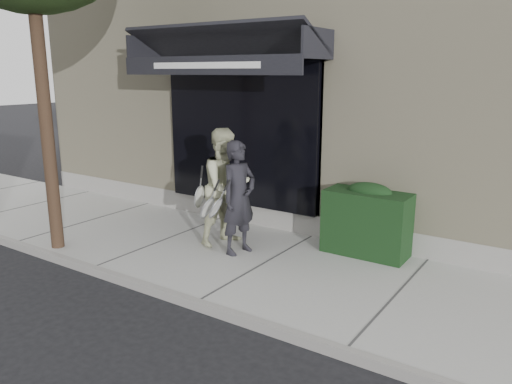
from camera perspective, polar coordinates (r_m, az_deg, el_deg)
The scene contains 7 objects.
ground at distance 7.61m, azimuth 1.04°, elevation -8.91°, with size 80.00×80.00×0.00m, color black.
sidewalk at distance 7.58m, azimuth 1.04°, elevation -8.49°, with size 20.00×3.00×0.12m, color #A4A49E.
curb at distance 6.45m, azimuth -6.64°, elevation -12.66°, with size 20.00×0.10×0.14m, color gray.
building_facade at distance 11.52m, azimuth 14.88°, elevation 12.28°, with size 14.30×8.04×5.64m.
hedge at distance 7.98m, azimuth 12.66°, elevation -3.15°, with size 1.30×0.70×1.14m.
pedestrian_front at distance 7.72m, azimuth -2.01°, elevation -0.67°, with size 0.70×0.89×1.78m.
pedestrian_back at distance 8.14m, azimuth -3.43°, elevation 0.58°, with size 0.93×1.08×1.92m.
Camera 1 is at (3.80, -5.91, 2.91)m, focal length 35.00 mm.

